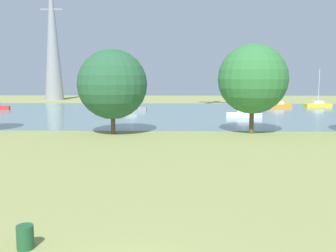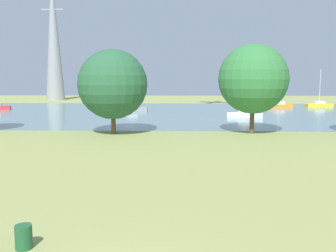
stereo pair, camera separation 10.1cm
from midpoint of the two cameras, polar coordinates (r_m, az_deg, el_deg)
ground_plane at (r=31.68m, az=-1.18°, el=-2.86°), size 160.00×160.00×0.00m
litter_bin at (r=13.98m, az=-20.70°, el=-15.22°), size 0.56×0.56×0.80m
water_surface at (r=59.42m, az=0.04°, el=2.00°), size 140.00×40.00×0.02m
sailboat_gray at (r=62.30m, az=-5.49°, el=2.65°), size 4.82×1.57×7.62m
sailboat_orange at (r=71.78m, az=16.01°, el=3.02°), size 5.02×2.56×6.64m
sailboat_white at (r=53.79m, az=11.18°, el=1.75°), size 4.94×2.03×5.20m
sailboat_yellow at (r=75.43m, az=21.40°, el=3.00°), size 4.94×2.05×6.92m
tree_east_near at (r=37.57m, az=-8.37°, el=6.16°), size 6.75×6.75×8.25m
tree_east_far at (r=38.53m, az=12.43°, el=6.86°), size 6.83×6.83×8.80m
electricity_pylon at (r=95.48m, az=-16.87°, el=12.75°), size 6.40×4.40×29.93m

